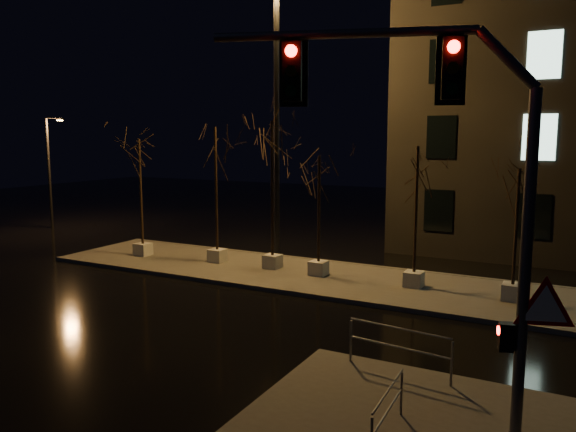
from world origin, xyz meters
The scene contains 14 objects.
ground centered at (0.00, 0.00, 0.00)m, with size 90.00×90.00×0.00m, color black.
median centered at (0.00, 6.00, 0.07)m, with size 22.00×5.00×0.15m, color #4B4943.
sidewalk_corner centered at (7.50, -3.50, 0.07)m, with size 7.00×5.00×0.15m, color #4B4943.
tree_0 centered at (-7.88, 5.63, 4.26)m, with size 1.80×1.80×5.41m.
tree_1 centered at (-4.10, 6.11, 4.66)m, with size 1.80×1.80×5.94m.
tree_2 centered at (-1.42, 6.21, 4.82)m, with size 1.80×1.80×6.16m.
tree_3 centered at (0.75, 6.03, 3.78)m, with size 1.80×1.80×4.78m.
tree_4 centered at (4.52, 6.07, 4.09)m, with size 1.80×1.80×5.19m.
tree_5 centered at (7.88, 5.90, 3.57)m, with size 1.80×1.80×4.50m.
traffic_signal_mast centered at (7.90, -4.66, 4.77)m, with size 5.52×1.82×7.04m.
streetlight_main centered at (-1.50, 6.76, 6.70)m, with size 2.84×0.76×11.36m.
streetlight_far centered at (-18.66, 9.68, 3.66)m, with size 1.31×0.35×6.66m.
guard_rail_a centered at (6.22, -1.50, 0.86)m, with size 2.51×0.35×1.09m.
guard_rail_b centered at (6.88, -4.36, 0.76)m, with size 0.12×1.99×0.94m.
Camera 1 is at (9.68, -13.54, 5.55)m, focal length 35.00 mm.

